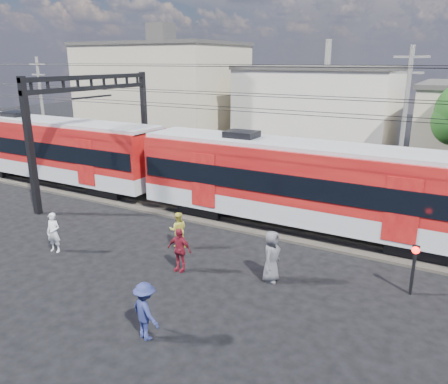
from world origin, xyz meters
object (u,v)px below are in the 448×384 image
at_px(commuter_train, 308,182).
at_px(pedestrian_c, 145,311).
at_px(pedestrian_a, 54,233).
at_px(crossing_signal, 414,261).

xyz_separation_m(commuter_train, pedestrian_c, (-1.25, -10.18, -1.52)).
bearing_deg(commuter_train, pedestrian_c, -97.00).
distance_m(pedestrian_a, pedestrian_c, 7.71).
relative_size(pedestrian_c, crossing_signal, 0.96).
bearing_deg(crossing_signal, pedestrian_a, -165.32).
xyz_separation_m(commuter_train, crossing_signal, (5.10, -3.80, -1.14)).
height_order(pedestrian_a, crossing_signal, crossing_signal).
height_order(pedestrian_a, pedestrian_c, pedestrian_c).
bearing_deg(commuter_train, pedestrian_a, -138.93).
bearing_deg(pedestrian_c, crossing_signal, -115.93).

